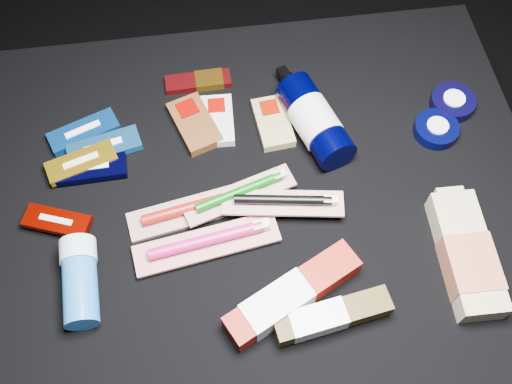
{
  "coord_description": "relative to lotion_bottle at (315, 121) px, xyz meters",
  "views": [
    {
      "loc": [
        -0.04,
        -0.42,
        1.22
      ],
      "look_at": [
        0.01,
        0.01,
        0.42
      ],
      "focal_mm": 40.0,
      "sensor_mm": 36.0,
      "label": 1
    }
  ],
  "objects": [
    {
      "name": "ground",
      "position": [
        -0.13,
        -0.13,
        -0.43
      ],
      "size": [
        3.0,
        3.0,
        0.0
      ],
      "primitive_type": "plane",
      "color": "black",
      "rests_on": "ground"
    },
    {
      "name": "cloth_table",
      "position": [
        -0.13,
        -0.13,
        -0.23
      ],
      "size": [
        0.98,
        0.78,
        0.4
      ],
      "primitive_type": "cube",
      "color": "black",
      "rests_on": "ground"
    },
    {
      "name": "luna_bar_0",
      "position": [
        -0.4,
        0.05,
        -0.03
      ],
      "size": [
        0.13,
        0.08,
        0.02
      ],
      "rotation": [
        0.0,
        0.0,
        0.37
      ],
      "color": "#0F53B3",
      "rests_on": "cloth_table"
    },
    {
      "name": "luna_bar_1",
      "position": [
        -0.36,
        0.01,
        -0.02
      ],
      "size": [
        0.13,
        0.07,
        0.02
      ],
      "rotation": [
        0.0,
        0.0,
        0.23
      ],
      "color": "#226EB6",
      "rests_on": "cloth_table"
    },
    {
      "name": "luna_bar_2",
      "position": [
        -0.38,
        -0.03,
        -0.02
      ],
      "size": [
        0.12,
        0.05,
        0.02
      ],
      "rotation": [
        0.0,
        0.0,
        0.02
      ],
      "color": "black",
      "rests_on": "cloth_table"
    },
    {
      "name": "luna_bar_3",
      "position": [
        -0.4,
        -0.02,
        -0.02
      ],
      "size": [
        0.12,
        0.08,
        0.02
      ],
      "rotation": [
        0.0,
        0.0,
        0.31
      ],
      "color": "#B58711",
      "rests_on": "cloth_table"
    },
    {
      "name": "luna_bar_4",
      "position": [
        -0.43,
        -0.12,
        -0.02
      ],
      "size": [
        0.11,
        0.07,
        0.01
      ],
      "rotation": [
        0.0,
        0.0,
        -0.36
      ],
      "color": "#880800",
      "rests_on": "cloth_table"
    },
    {
      "name": "clif_bar_0",
      "position": [
        -0.21,
        0.04,
        -0.02
      ],
      "size": [
        0.09,
        0.13,
        0.02
      ],
      "rotation": [
        0.0,
        0.0,
        0.33
      ],
      "color": "#522D12",
      "rests_on": "cloth_table"
    },
    {
      "name": "clif_bar_1",
      "position": [
        -0.16,
        0.05,
        -0.03
      ],
      "size": [
        0.06,
        0.1,
        0.02
      ],
      "rotation": [
        0.0,
        0.0,
        -0.05
      ],
      "color": "beige",
      "rests_on": "cloth_table"
    },
    {
      "name": "clif_bar_2",
      "position": [
        -0.07,
        0.03,
        -0.03
      ],
      "size": [
        0.07,
        0.11,
        0.02
      ],
      "rotation": [
        0.0,
        0.0,
        0.09
      ],
      "color": "#978656",
      "rests_on": "cloth_table"
    },
    {
      "name": "power_bar",
      "position": [
        -0.18,
        0.13,
        -0.03
      ],
      "size": [
        0.12,
        0.04,
        0.01
      ],
      "rotation": [
        0.0,
        0.0,
        0.02
      ],
      "color": "maroon",
      "rests_on": "cloth_table"
    },
    {
      "name": "lotion_bottle",
      "position": [
        0.0,
        0.0,
        0.0
      ],
      "size": [
        0.11,
        0.22,
        0.07
      ],
      "rotation": [
        0.0,
        0.0,
        0.3
      ],
      "color": "black",
      "rests_on": "cloth_table"
    },
    {
      "name": "cream_tin_upper",
      "position": [
        0.26,
        0.02,
        -0.02
      ],
      "size": [
        0.08,
        0.08,
        0.02
      ],
      "rotation": [
        0.0,
        0.0,
        0.2
      ],
      "color": "black",
      "rests_on": "cloth_table"
    },
    {
      "name": "cream_tin_lower",
      "position": [
        0.21,
        -0.03,
        -0.02
      ],
      "size": [
        0.08,
        0.08,
        0.02
      ],
      "rotation": [
        0.0,
        0.0,
        0.01
      ],
      "color": "black",
      "rests_on": "cloth_table"
    },
    {
      "name": "bodywash_bottle",
      "position": [
        0.18,
        -0.27,
        -0.01
      ],
      "size": [
        0.08,
        0.21,
        0.04
      ],
      "rotation": [
        0.0,
        0.0,
        -0.03
      ],
      "color": "tan",
      "rests_on": "cloth_table"
    },
    {
      "name": "deodorant_stick",
      "position": [
        -0.39,
        -0.23,
        -0.01
      ],
      "size": [
        0.06,
        0.13,
        0.06
      ],
      "rotation": [
        0.0,
        0.0,
        0.06
      ],
      "color": "#1E62AD",
      "rests_on": "cloth_table"
    },
    {
      "name": "toothbrush_pack_0",
      "position": [
        -0.21,
        -0.13,
        -0.02
      ],
      "size": [
        0.23,
        0.09,
        0.02
      ],
      "rotation": [
        0.0,
        0.0,
        0.17
      ],
      "color": "beige",
      "rests_on": "cloth_table"
    },
    {
      "name": "toothbrush_pack_1",
      "position": [
        -0.2,
        -0.19,
        -0.02
      ],
      "size": [
        0.23,
        0.09,
        0.03
      ],
      "rotation": [
        0.0,
        0.0,
        0.14
      ],
      "color": "beige",
      "rests_on": "cloth_table"
    },
    {
      "name": "toothbrush_pack_2",
      "position": [
        -0.14,
        -0.12,
        -0.01
      ],
      "size": [
        0.19,
        0.1,
        0.02
      ],
      "rotation": [
        0.0,
        0.0,
        0.29
      ],
      "color": "silver",
      "rests_on": "cloth_table"
    },
    {
      "name": "toothbrush_pack_3",
      "position": [
        -0.07,
        -0.14,
        -0.01
      ],
      "size": [
        0.2,
        0.07,
        0.02
      ],
      "rotation": [
        0.0,
        0.0,
        -0.15
      ],
      "color": "silver",
      "rests_on": "cloth_table"
    },
    {
      "name": "toothpaste_carton_red",
      "position": [
        -0.09,
        -0.3,
        -0.01
      ],
      "size": [
        0.22,
        0.14,
        0.04
      ],
      "rotation": [
        0.0,
        0.0,
        0.46
      ],
      "color": "maroon",
      "rests_on": "cloth_table"
    },
    {
      "name": "toothpaste_carton_green",
      "position": [
        -0.04,
        -0.33,
        -0.01
      ],
      "size": [
        0.17,
        0.06,
        0.03
      ],
      "rotation": [
        0.0,
        0.0,
        0.15
      ],
      "color": "#3B2F0F",
      "rests_on": "cloth_table"
    }
  ]
}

